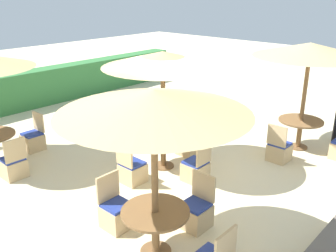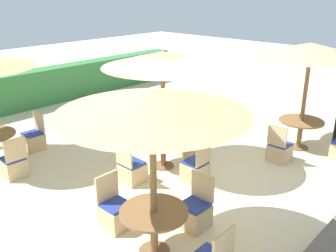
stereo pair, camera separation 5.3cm
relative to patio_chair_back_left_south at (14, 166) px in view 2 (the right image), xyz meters
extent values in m
plane|color=beige|center=(2.76, -2.54, -0.26)|extent=(40.00, 40.00, 0.00)
cube|color=#387A3D|center=(2.76, 4.45, 0.35)|extent=(13.00, 0.70, 1.22)
cube|color=tan|center=(0.00, 0.02, -0.06)|extent=(0.46, 0.46, 0.40)
cube|color=#233893|center=(0.00, 0.02, 0.16)|extent=(0.42, 0.42, 0.05)
cube|color=tan|center=(0.00, -0.19, 0.43)|extent=(0.46, 0.04, 0.48)
cube|color=tan|center=(1.02, 1.05, -0.06)|extent=(0.46, 0.46, 0.40)
cube|color=#233893|center=(1.02, 1.05, 0.16)|extent=(0.42, 0.42, 0.05)
cube|color=tan|center=(1.23, 1.05, 0.43)|extent=(0.04, 0.46, 0.48)
cylinder|color=brown|center=(5.63, -3.80, 1.02)|extent=(0.10, 0.10, 2.56)
cone|color=tan|center=(5.63, -3.80, 2.22)|extent=(2.65, 2.65, 0.32)
cylinder|color=brown|center=(5.63, -3.80, -0.25)|extent=(0.48, 0.48, 0.03)
cylinder|color=brown|center=(5.63, -3.80, 0.09)|extent=(0.12, 0.12, 0.70)
cylinder|color=brown|center=(5.63, -3.80, 0.46)|extent=(1.09, 1.09, 0.04)
cube|color=tan|center=(4.60, -3.79, -0.06)|extent=(0.46, 0.46, 0.40)
cube|color=#233893|center=(4.60, -3.79, 0.16)|extent=(0.42, 0.42, 0.05)
cube|color=tan|center=(4.39, -3.79, 0.43)|extent=(0.04, 0.46, 0.48)
cylinder|color=brown|center=(2.53, -2.00, 1.00)|extent=(0.10, 0.10, 2.53)
cone|color=tan|center=(2.53, -2.00, 2.19)|extent=(2.56, 2.56, 0.32)
cylinder|color=brown|center=(2.53, -2.00, -0.25)|extent=(0.48, 0.48, 0.03)
cylinder|color=brown|center=(2.53, -2.00, 0.07)|extent=(0.12, 0.12, 0.67)
cylinder|color=brown|center=(2.53, -2.00, 0.42)|extent=(1.02, 1.02, 0.04)
cube|color=tan|center=(3.44, -1.99, -0.06)|extent=(0.46, 0.46, 0.40)
cube|color=#233893|center=(3.44, -1.99, 0.16)|extent=(0.42, 0.42, 0.05)
cube|color=tan|center=(3.65, -1.99, 0.43)|extent=(0.04, 0.46, 0.48)
cube|color=tan|center=(2.50, -2.95, -0.06)|extent=(0.46, 0.46, 0.40)
cube|color=#233893|center=(2.50, -2.95, 0.16)|extent=(0.42, 0.42, 0.05)
cube|color=tan|center=(2.50, -3.16, 0.43)|extent=(0.46, 0.04, 0.48)
cube|color=tan|center=(1.57, -2.03, -0.06)|extent=(0.46, 0.46, 0.40)
cube|color=#233893|center=(1.57, -2.03, 0.16)|extent=(0.42, 0.42, 0.05)
cube|color=tan|center=(1.36, -2.03, 0.43)|extent=(0.04, 0.46, 0.48)
cylinder|color=brown|center=(0.29, -3.94, 0.99)|extent=(0.10, 0.10, 2.50)
cone|color=tan|center=(0.29, -3.94, 2.16)|extent=(2.65, 2.65, 0.32)
cylinder|color=brown|center=(0.29, -3.94, -0.25)|extent=(0.48, 0.48, 0.03)
cylinder|color=brown|center=(0.29, -3.94, 0.09)|extent=(0.12, 0.12, 0.70)
cylinder|color=brown|center=(0.29, -3.94, 0.46)|extent=(1.03, 1.03, 0.04)
cube|color=tan|center=(0.35, -5.14, 0.43)|extent=(0.46, 0.04, 0.48)
cube|color=tan|center=(0.33, -3.00, -0.06)|extent=(0.46, 0.46, 0.40)
cube|color=#233893|center=(0.33, -3.00, 0.16)|extent=(0.42, 0.42, 0.05)
cube|color=tan|center=(0.33, -2.79, 0.43)|extent=(0.46, 0.04, 0.48)
cube|color=tan|center=(1.22, -3.97, -0.06)|extent=(0.46, 0.46, 0.40)
cube|color=#233893|center=(1.22, -3.97, 0.16)|extent=(0.42, 0.42, 0.05)
cube|color=tan|center=(1.43, -3.97, 0.43)|extent=(0.04, 0.46, 0.48)
camera|label=1|loc=(-3.08, -7.27, 3.56)|focal=40.00mm
camera|label=2|loc=(-3.04, -7.31, 3.56)|focal=40.00mm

